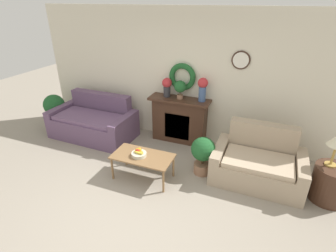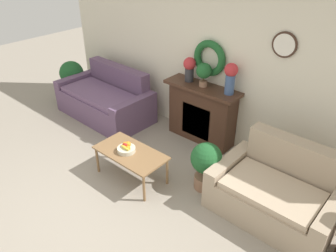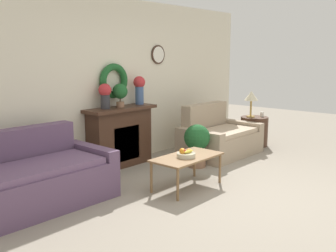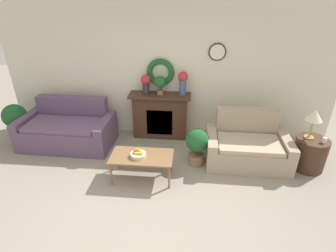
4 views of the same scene
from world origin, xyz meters
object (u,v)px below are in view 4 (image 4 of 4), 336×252
at_px(couch_left, 68,129).
at_px(coffee_table, 142,158).
at_px(fireplace, 160,115).
at_px(side_table_by_loveseat, 310,154).
at_px(fruit_bowl, 138,154).
at_px(mug, 325,140).
at_px(potted_plant_on_mantel, 160,83).
at_px(loveseat_right, 247,146).
at_px(potted_plant_floor_by_couch, 15,119).
at_px(vase_on_mantel_right, 183,81).
at_px(table_lamp, 314,117).
at_px(potted_plant_floor_by_loveseat, 197,144).
at_px(vase_on_mantel_left, 146,83).

relative_size(couch_left, coffee_table, 1.80).
bearing_deg(couch_left, fireplace, 16.44).
distance_m(couch_left, side_table_by_loveseat, 4.61).
bearing_deg(fruit_bowl, fireplace, 82.90).
bearing_deg(mug, potted_plant_on_mantel, 160.74).
distance_m(loveseat_right, potted_plant_floor_by_couch, 4.67).
xyz_separation_m(fruit_bowl, mug, (3.06, 0.49, 0.14)).
bearing_deg(vase_on_mantel_right, mug, -22.93).
xyz_separation_m(fireplace, coffee_table, (-0.13, -1.48, -0.09)).
height_order(table_lamp, potted_plant_floor_by_loveseat, table_lamp).
xyz_separation_m(loveseat_right, mug, (1.19, -0.23, 0.32)).
distance_m(mug, potted_plant_floor_by_loveseat, 2.11).
distance_m(loveseat_right, vase_on_mantel_left, 2.31).
height_order(loveseat_right, table_lamp, table_lamp).
distance_m(fireplace, potted_plant_on_mantel, 0.71).
bearing_deg(fireplace, side_table_by_loveseat, -18.52).
bearing_deg(potted_plant_floor_by_couch, vase_on_mantel_right, 7.37).
bearing_deg(table_lamp, loveseat_right, 175.20).
relative_size(couch_left, table_lamp, 3.55).
bearing_deg(potted_plant_floor_by_couch, table_lamp, -4.36).
height_order(fruit_bowl, potted_plant_floor_by_couch, potted_plant_floor_by_couch).
bearing_deg(fireplace, vase_on_mantel_left, 178.85).
xyz_separation_m(side_table_by_loveseat, mug, (0.12, -0.09, 0.34)).
distance_m(vase_on_mantel_left, vase_on_mantel_right, 0.75).
bearing_deg(potted_plant_floor_by_loveseat, coffee_table, -150.61).
xyz_separation_m(fireplace, potted_plant_on_mantel, (0.01, -0.01, 0.71)).
xyz_separation_m(fruit_bowl, vase_on_mantel_left, (-0.10, 1.51, 0.71)).
height_order(table_lamp, potted_plant_floor_by_couch, table_lamp).
bearing_deg(coffee_table, loveseat_right, 21.05).
distance_m(loveseat_right, potted_plant_on_mantel, 2.06).
distance_m(vase_on_mantel_left, potted_plant_floor_by_loveseat, 1.64).
relative_size(vase_on_mantel_left, potted_plant_floor_by_couch, 0.49).
height_order(coffee_table, potted_plant_floor_by_couch, potted_plant_floor_by_couch).
distance_m(loveseat_right, mug, 1.25).
relative_size(loveseat_right, coffee_table, 1.45).
bearing_deg(potted_plant_floor_by_loveseat, loveseat_right, 11.75).
height_order(couch_left, coffee_table, couch_left).
bearing_deg(vase_on_mantel_left, loveseat_right, -21.81).
bearing_deg(loveseat_right, side_table_by_loveseat, -6.60).
height_order(fireplace, potted_plant_on_mantel, potted_plant_on_mantel).
relative_size(table_lamp, potted_plant_floor_by_couch, 0.65).
relative_size(table_lamp, vase_on_mantel_left, 1.32).
bearing_deg(couch_left, potted_plant_floor_by_couch, 178.58).
xyz_separation_m(fireplace, mug, (2.87, -1.02, 0.13)).
bearing_deg(vase_on_mantel_right, potted_plant_floor_by_couch, -172.63).
distance_m(table_lamp, potted_plant_on_mantel, 2.82).
distance_m(coffee_table, potted_plant_floor_by_loveseat, 1.04).
bearing_deg(coffee_table, side_table_by_loveseat, 11.03).
relative_size(couch_left, potted_plant_on_mantel, 4.91).
bearing_deg(table_lamp, vase_on_mantel_right, 158.58).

